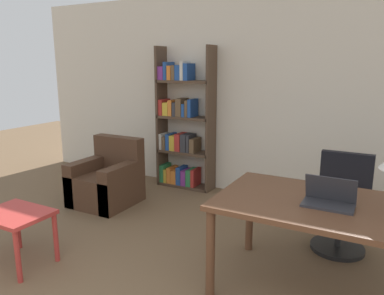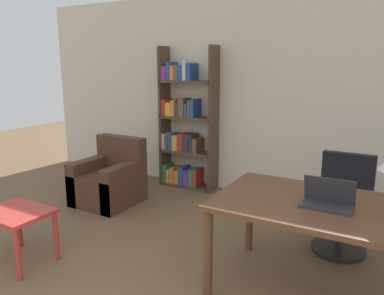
{
  "view_description": "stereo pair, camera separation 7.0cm",
  "coord_description": "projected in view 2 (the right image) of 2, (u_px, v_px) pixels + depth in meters",
  "views": [
    {
      "loc": [
        1.27,
        -0.24,
        1.77
      ],
      "look_at": [
        -0.34,
        2.73,
        1.01
      ],
      "focal_mm": 35.0,
      "sensor_mm": 36.0,
      "label": 1
    },
    {
      "loc": [
        1.33,
        -0.21,
        1.77
      ],
      "look_at": [
        -0.34,
        2.73,
        1.01
      ],
      "focal_mm": 35.0,
      "sensor_mm": 36.0,
      "label": 2
    }
  ],
  "objects": [
    {
      "name": "laptop",
      "position": [
        328.0,
        200.0,
        2.7
      ],
      "size": [
        0.36,
        0.21,
        0.21
      ],
      "color": "#2D2D33",
      "rests_on": "desk"
    },
    {
      "name": "armchair",
      "position": [
        110.0,
        181.0,
        4.84
      ],
      "size": [
        0.72,
        0.74,
        0.83
      ],
      "color": "#472D1E",
      "rests_on": "ground_plane"
    },
    {
      "name": "desk",
      "position": [
        322.0,
        215.0,
        2.78
      ],
      "size": [
        1.57,
        0.99,
        0.76
      ],
      "color": "brown",
      "rests_on": "ground_plane"
    },
    {
      "name": "wall_back",
      "position": [
        285.0,
        97.0,
        4.75
      ],
      "size": [
        8.0,
        0.06,
        2.7
      ],
      "color": "beige",
      "rests_on": "ground_plane"
    },
    {
      "name": "side_table_blue",
      "position": [
        17.0,
        220.0,
        3.33
      ],
      "size": [
        0.59,
        0.46,
        0.49
      ],
      "color": "#B2332D",
      "rests_on": "ground_plane"
    },
    {
      "name": "bookshelf",
      "position": [
        184.0,
        128.0,
        5.36
      ],
      "size": [
        0.84,
        0.28,
        2.01
      ],
      "color": "#4C3828",
      "rests_on": "ground_plane"
    },
    {
      "name": "office_chair",
      "position": [
        343.0,
        207.0,
        3.58
      ],
      "size": [
        0.51,
        0.51,
        0.93
      ],
      "color": "black",
      "rests_on": "ground_plane"
    }
  ]
}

